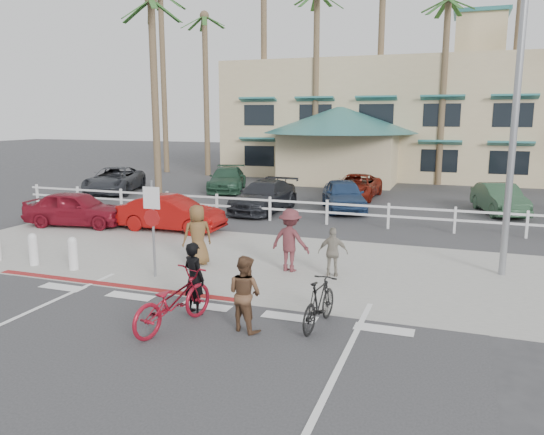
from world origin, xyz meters
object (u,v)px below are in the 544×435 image
at_px(bike_black, 319,303).
at_px(car_white_sedan, 172,213).
at_px(sign_post, 153,224).
at_px(bike_red, 173,301).
at_px(car_red_compact, 77,209).

relative_size(bike_black, car_white_sedan, 0.42).
height_order(sign_post, bike_red, sign_post).
bearing_deg(sign_post, car_red_compact, 143.41).
relative_size(bike_red, bike_black, 1.28).
height_order(bike_red, bike_black, bike_red).
relative_size(car_white_sedan, car_red_compact, 0.99).
height_order(sign_post, bike_black, sign_post).
xyz_separation_m(bike_black, car_white_sedan, (-7.57, 7.17, 0.15)).
height_order(bike_black, car_red_compact, car_red_compact).
bearing_deg(bike_black, car_white_sedan, -36.82).
bearing_deg(car_red_compact, bike_black, -129.18).
bearing_deg(car_white_sedan, bike_black, -133.77).
bearing_deg(sign_post, car_white_sedan, 115.70).
bearing_deg(bike_red, car_red_compact, -28.00).
bearing_deg(car_red_compact, car_white_sedan, -92.01).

